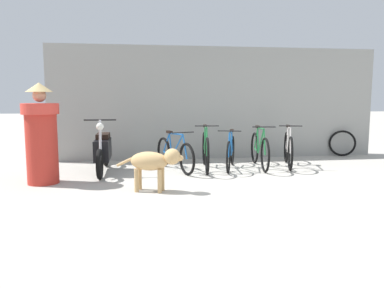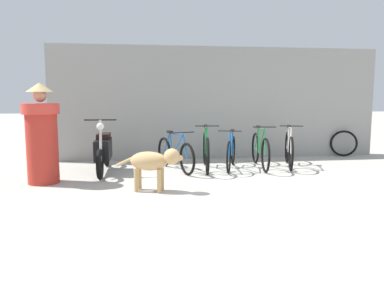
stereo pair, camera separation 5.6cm
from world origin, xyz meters
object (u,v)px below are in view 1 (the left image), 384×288
at_px(bicycle_3, 260,150).
at_px(person_in_robes, 41,134).
at_px(bicycle_2, 231,152).
at_px(spare_tire_left, 342,143).
at_px(stray_dog, 154,162).
at_px(motorcycle, 103,151).
at_px(bicycle_0, 175,154).
at_px(bicycle_4, 288,149).
at_px(bicycle_1, 206,151).

height_order(bicycle_3, person_in_robes, person_in_robes).
relative_size(bicycle_2, spare_tire_left, 2.34).
xyz_separation_m(bicycle_2, spare_tire_left, (3.16, 1.20, -0.02)).
height_order(bicycle_2, stray_dog, bicycle_2).
xyz_separation_m(motorcycle, person_in_robes, (-0.93, -0.82, 0.42)).
relative_size(bicycle_2, stray_dog, 1.45).
distance_m(bicycle_0, stray_dog, 1.73).
xyz_separation_m(bicycle_0, spare_tire_left, (4.32, 1.19, -0.01)).
relative_size(person_in_robes, spare_tire_left, 2.63).
bearing_deg(stray_dog, bicycle_4, 49.76).
xyz_separation_m(bicycle_0, bicycle_3, (1.79, 0.04, 0.04)).
distance_m(bicycle_1, stray_dog, 2.01).
relative_size(bicycle_4, motorcycle, 0.85).
xyz_separation_m(bicycle_2, bicycle_4, (1.28, 0.09, 0.02)).
bearing_deg(person_in_robes, bicycle_3, 175.08).
bearing_deg(bicycle_4, bicycle_3, -69.16).
bearing_deg(bicycle_4, bicycle_0, -70.54).
distance_m(bicycle_2, spare_tire_left, 3.38).
height_order(motorcycle, person_in_robes, person_in_robes).
distance_m(bicycle_0, bicycle_2, 1.16).
relative_size(bicycle_0, bicycle_2, 1.07).
relative_size(bicycle_3, person_in_robes, 1.01).
xyz_separation_m(bicycle_1, spare_tire_left, (3.68, 1.18, -0.06)).
bearing_deg(bicycle_2, motorcycle, -71.26).
relative_size(motorcycle, person_in_robes, 1.11).
bearing_deg(bicycle_0, bicycle_4, 72.44).
relative_size(bicycle_3, spare_tire_left, 2.65).
xyz_separation_m(bicycle_3, person_in_robes, (-4.13, -0.86, 0.48)).
xyz_separation_m(bicycle_0, stray_dog, (-0.48, -1.66, 0.14)).
xyz_separation_m(bicycle_0, bicycle_2, (1.16, -0.01, 0.01)).
xyz_separation_m(bicycle_3, bicycle_4, (0.65, 0.04, 0.00)).
bearing_deg(bicycle_2, bicycle_1, -73.57).
distance_m(bicycle_2, bicycle_3, 0.64).
bearing_deg(person_in_robes, bicycle_1, 178.92).
bearing_deg(bicycle_3, motorcycle, -82.74).
bearing_deg(motorcycle, stray_dog, 29.23).
relative_size(bicycle_0, stray_dog, 1.55).
height_order(stray_dog, spare_tire_left, stray_dog).
bearing_deg(motorcycle, bicycle_3, 90.73).
distance_m(stray_dog, person_in_robes, 2.07).
xyz_separation_m(bicycle_1, bicycle_4, (1.80, 0.06, -0.01)).
xyz_separation_m(bicycle_4, motorcycle, (-3.84, -0.07, 0.06)).
relative_size(bicycle_1, bicycle_2, 1.19).
relative_size(bicycle_0, motorcycle, 0.86).
xyz_separation_m(bicycle_1, bicycle_3, (1.15, 0.03, -0.01)).
bearing_deg(stray_dog, bicycle_0, 92.84).
xyz_separation_m(bicycle_0, motorcycle, (-1.41, 0.01, 0.09)).
relative_size(motorcycle, spare_tire_left, 2.91).
height_order(bicycle_2, person_in_robes, person_in_robes).
height_order(bicycle_1, bicycle_4, bicycle_1).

